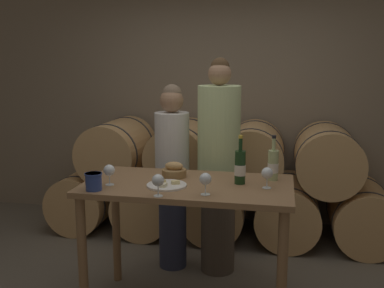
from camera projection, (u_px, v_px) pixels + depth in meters
The scene contains 14 objects.
stone_wall_back at pixel (225, 78), 4.95m from camera, with size 10.00×0.12×3.20m.
barrel_stack at pixel (217, 183), 4.62m from camera, with size 3.49×0.87×1.18m.
tasting_table at pixel (188, 203), 3.15m from camera, with size 1.45×0.75×0.95m.
person_left at pixel (172, 174), 3.84m from camera, with size 0.29×0.29×1.60m.
person_right at pixel (219, 166), 3.74m from camera, with size 0.35×0.35×1.82m.
wine_bottle_red at pixel (240, 167), 3.09m from camera, with size 0.08×0.08×0.34m.
wine_bottle_white at pixel (273, 165), 3.19m from camera, with size 0.08×0.08×0.32m.
blue_crock at pixel (94, 181), 2.95m from camera, with size 0.12×0.12×0.12m.
bread_basket at pixel (174, 171), 3.29m from camera, with size 0.18×0.18×0.11m.
cheese_plate at pixel (167, 185), 3.05m from camera, with size 0.27×0.27×0.04m.
wine_glass_far_left at pixel (109, 171), 3.06m from camera, with size 0.08×0.08×0.14m.
wine_glass_left at pixel (158, 181), 2.81m from camera, with size 0.08×0.08×0.14m.
wine_glass_center at pixel (205, 179), 2.84m from camera, with size 0.08×0.08×0.14m.
wine_glass_right at pixel (267, 174), 2.99m from camera, with size 0.08×0.08×0.14m.
Camera 1 is at (0.62, -2.95, 1.81)m, focal length 42.00 mm.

